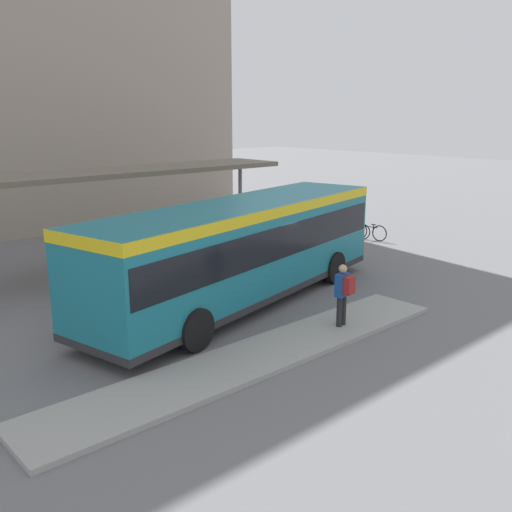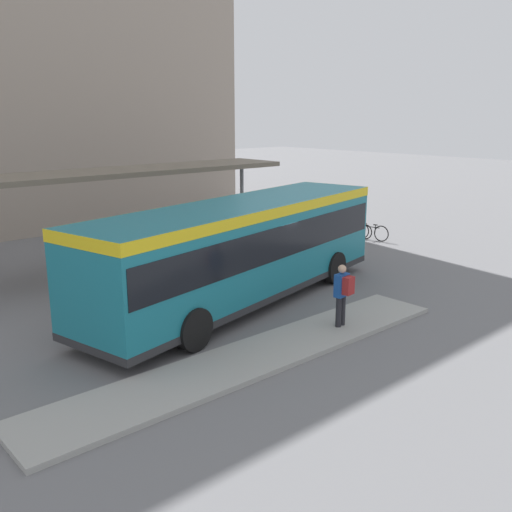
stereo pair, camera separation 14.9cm
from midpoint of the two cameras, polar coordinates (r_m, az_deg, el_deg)
ground_plane at (r=17.27m, az=-1.64°, el=-4.72°), size 120.00×120.00×0.00m
curb_island at (r=13.51m, az=0.11°, el=-9.94°), size 11.46×1.80×0.12m
city_bus at (r=16.79m, az=-1.66°, el=1.06°), size 11.59×4.93×3.04m
pedestrian_waiting at (r=14.99m, az=8.47°, el=-3.50°), size 0.43×0.45×1.66m
bicycle_black at (r=26.29m, az=11.14°, el=2.40°), size 0.48×1.70×0.74m
bicycle_orange at (r=26.61m, az=9.63°, el=2.58°), size 0.48×1.63×0.71m
bicycle_red at (r=27.17m, az=8.54°, el=2.88°), size 0.48×1.68×0.73m
bicycle_yellow at (r=27.61m, az=7.26°, el=3.13°), size 0.48×1.77×0.76m
station_shelter at (r=21.32m, az=-13.49°, el=8.04°), size 13.25×2.60×3.60m
potted_planter_near_shelter at (r=18.99m, az=-15.50°, el=-1.46°), size 0.84×0.84×1.24m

